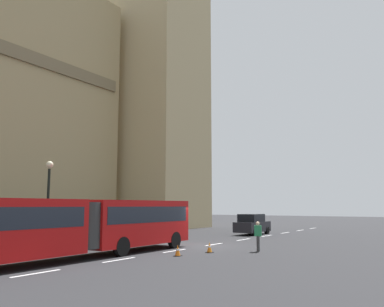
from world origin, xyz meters
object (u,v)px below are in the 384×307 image
at_px(traffic_cone_west, 178,251).
at_px(traffic_cone_middle, 209,247).
at_px(articulated_bus, 78,223).
at_px(sedan_lead, 252,224).
at_px(pedestrian_near_cones, 258,235).
at_px(street_lamp, 48,198).

xyz_separation_m(traffic_cone_west, traffic_cone_middle, (2.23, -0.61, 0.00)).
relative_size(articulated_bus, traffic_cone_middle, 27.81).
distance_m(sedan_lead, traffic_cone_middle, 14.80).
relative_size(articulated_bus, traffic_cone_west, 27.81).
height_order(articulated_bus, sedan_lead, articulated_bus).
bearing_deg(traffic_cone_west, pedestrian_near_cones, -32.09).
xyz_separation_m(articulated_bus, traffic_cone_middle, (5.86, -4.12, -1.46)).
distance_m(articulated_bus, pedestrian_near_cones, 10.04).
distance_m(traffic_cone_middle, street_lamp, 10.01).
bearing_deg(traffic_cone_west, articulated_bus, 135.99).
xyz_separation_m(traffic_cone_middle, pedestrian_near_cones, (2.02, -2.05, 0.63)).
height_order(sedan_lead, traffic_cone_west, sedan_lead).
bearing_deg(pedestrian_near_cones, articulated_bus, 141.93).
relative_size(traffic_cone_middle, street_lamp, 0.11).
relative_size(articulated_bus, street_lamp, 3.06).
distance_m(articulated_bus, traffic_cone_middle, 7.31).
bearing_deg(traffic_cone_west, street_lamp, 104.26).
distance_m(traffic_cone_west, traffic_cone_middle, 2.31).
bearing_deg(pedestrian_near_cones, sedan_lead, 25.69).
height_order(sedan_lead, pedestrian_near_cones, sedan_lead).
xyz_separation_m(sedan_lead, traffic_cone_middle, (-14.28, -3.84, -0.63)).
bearing_deg(traffic_cone_middle, street_lamp, 116.30).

